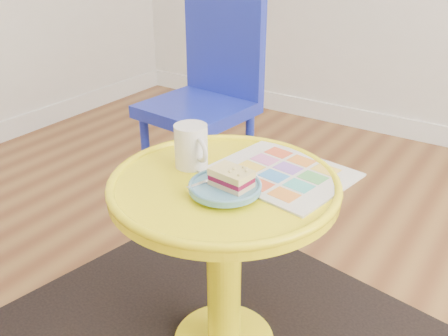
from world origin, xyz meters
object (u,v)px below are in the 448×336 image
Objects in this scene: chair at (208,92)px; newspaper at (281,173)px; mug at (192,145)px; plate at (225,187)px; side_table at (224,234)px.

newspaper is (0.66, -0.59, 0.05)m from chair.
chair is at bearing 147.26° from newspaper.
chair is 7.29× the size of mug.
chair is at bearing 128.04° from plate.
mug is 0.19m from plate.
chair reaches higher than side_table.
newspaper is 0.25m from mug.
newspaper is 2.75× the size of mug.
side_table is 0.91m from chair.
plate is at bearing -53.92° from side_table.
side_table is 3.35× the size of plate.
chair is 0.89m from newspaper.
mug is (-0.23, -0.09, 0.06)m from newspaper.
newspaper is at bearing -36.99° from chair.
chair is 2.65× the size of newspaper.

